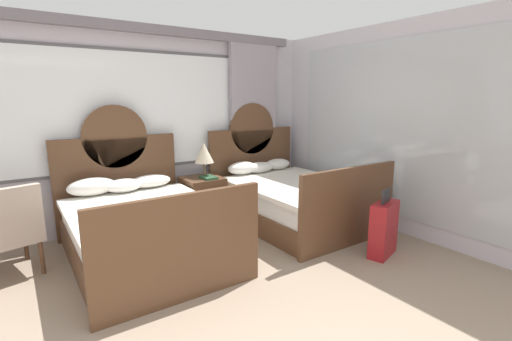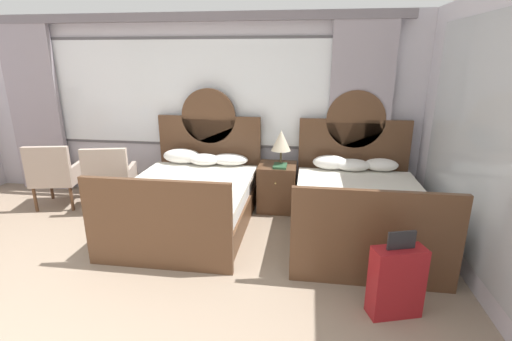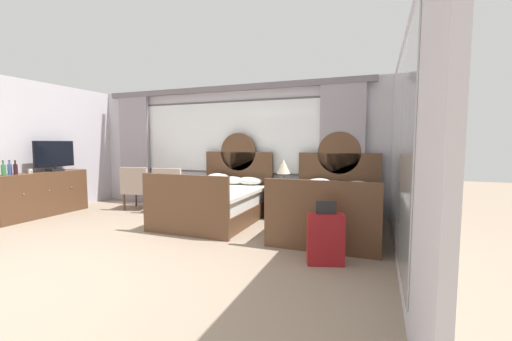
# 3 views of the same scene
# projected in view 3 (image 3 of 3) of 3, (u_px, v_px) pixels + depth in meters

# --- Properties ---
(ground_plane) EXTENTS (24.00, 24.00, 0.00)m
(ground_plane) POSITION_uv_depth(u_px,v_px,m) (36.00, 290.00, 3.14)
(ground_plane) COLOR gray
(wall_back_window) EXTENTS (6.72, 0.22, 2.70)m
(wall_back_window) POSITION_uv_depth(u_px,v_px,m) (227.00, 145.00, 7.00)
(wall_back_window) COLOR silver
(wall_back_window) RESTS_ON ground_plane
(wall_left) EXTENTS (0.07, 4.89, 2.70)m
(wall_left) POSITION_uv_depth(u_px,v_px,m) (6.00, 149.00, 5.95)
(wall_left) COLOR silver
(wall_left) RESTS_ON ground_plane
(wall_right_mirror) EXTENTS (0.08, 4.89, 2.70)m
(wall_right_mirror) POSITION_uv_depth(u_px,v_px,m) (404.00, 152.00, 3.55)
(wall_right_mirror) COLOR silver
(wall_right_mirror) RESTS_ON ground_plane
(bed_near_window) EXTENTS (1.54, 2.12, 1.67)m
(bed_near_window) POSITION_uv_depth(u_px,v_px,m) (217.00, 202.00, 5.96)
(bed_near_window) COLOR brown
(bed_near_window) RESTS_ON ground_plane
(bed_near_mirror) EXTENTS (1.54, 2.12, 1.67)m
(bed_near_mirror) POSITION_uv_depth(u_px,v_px,m) (331.00, 210.00, 5.21)
(bed_near_mirror) COLOR brown
(bed_near_mirror) RESTS_ON ground_plane
(nightstand_between_beds) EXTENTS (0.52, 0.54, 0.66)m
(nightstand_between_beds) POSITION_uv_depth(u_px,v_px,m) (281.00, 201.00, 6.19)
(nightstand_between_beds) COLOR brown
(nightstand_between_beds) RESTS_ON ground_plane
(table_lamp_on_nightstand) EXTENTS (0.27, 0.27, 0.49)m
(table_lamp_on_nightstand) POSITION_uv_depth(u_px,v_px,m) (284.00, 167.00, 6.13)
(table_lamp_on_nightstand) COLOR brown
(table_lamp_on_nightstand) RESTS_ON nightstand_between_beds
(book_on_nightstand) EXTENTS (0.18, 0.26, 0.03)m
(book_on_nightstand) POSITION_uv_depth(u_px,v_px,m) (282.00, 184.00, 6.05)
(book_on_nightstand) COLOR #285133
(book_on_nightstand) RESTS_ON nightstand_between_beds
(dresser_minibar) EXTENTS (0.50, 1.76, 0.88)m
(dresser_minibar) POSITION_uv_depth(u_px,v_px,m) (41.00, 194.00, 6.31)
(dresser_minibar) COLOR brown
(dresser_minibar) RESTS_ON ground_plane
(tv_flatscreen) EXTENTS (0.20, 0.86, 0.62)m
(tv_flatscreen) POSITION_uv_depth(u_px,v_px,m) (54.00, 156.00, 6.52)
(tv_flatscreen) COLOR black
(tv_flatscreen) RESTS_ON dresser_minibar
(bottle_soda_green) EXTENTS (0.07, 0.07, 0.27)m
(bottle_soda_green) POSITION_uv_depth(u_px,v_px,m) (3.00, 170.00, 5.63)
(bottle_soda_green) COLOR #337A3D
(bottle_soda_green) RESTS_ON dresser_minibar
(bottle_spirit_blue) EXTENTS (0.07, 0.07, 0.27)m
(bottle_spirit_blue) POSITION_uv_depth(u_px,v_px,m) (10.00, 169.00, 5.80)
(bottle_spirit_blue) COLOR #385B99
(bottle_spirit_blue) RESTS_ON dresser_minibar
(bottle_wine_dark) EXTENTS (0.07, 0.07, 0.26)m
(bottle_wine_dark) POSITION_uv_depth(u_px,v_px,m) (16.00, 169.00, 5.82)
(bottle_wine_dark) COLOR black
(bottle_wine_dark) RESTS_ON dresser_minibar
(cup_on_dresser) EXTENTS (0.11, 0.08, 0.08)m
(cup_on_dresser) POSITION_uv_depth(u_px,v_px,m) (30.00, 171.00, 6.06)
(cup_on_dresser) COLOR white
(cup_on_dresser) RESTS_ON dresser_minibar
(armchair_by_window_left) EXTENTS (0.72, 0.72, 0.94)m
(armchair_by_window_left) POSITION_uv_depth(u_px,v_px,m) (170.00, 188.00, 6.65)
(armchair_by_window_left) COLOR #B29E8E
(armchair_by_window_left) RESTS_ON ground_plane
(armchair_by_window_centre) EXTENTS (0.71, 0.71, 0.94)m
(armchair_by_window_centre) POSITION_uv_depth(u_px,v_px,m) (138.00, 186.00, 6.95)
(armchair_by_window_centre) COLOR #B29E8E
(armchair_by_window_centre) RESTS_ON ground_plane
(suitcase_on_floor) EXTENTS (0.47, 0.31, 0.77)m
(suitcase_on_floor) POSITION_uv_depth(u_px,v_px,m) (325.00, 239.00, 3.79)
(suitcase_on_floor) COLOR maroon
(suitcase_on_floor) RESTS_ON ground_plane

